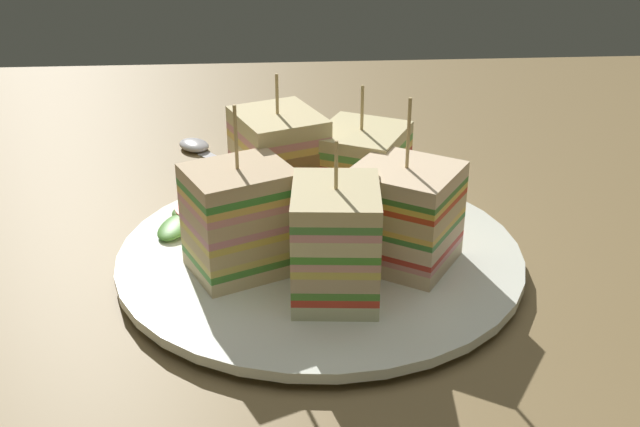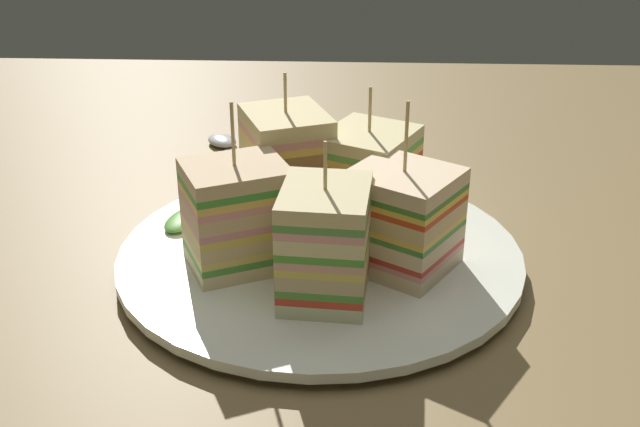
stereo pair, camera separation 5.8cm
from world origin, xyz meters
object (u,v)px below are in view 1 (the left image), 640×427
at_px(sandwich_wedge_0, 279,168).
at_px(sandwich_wedge_3, 404,215).
at_px(chip_pile, 305,220).
at_px(sandwich_wedge_4, 360,176).
at_px(plate, 320,256).
at_px(sandwich_wedge_1, 241,220).
at_px(spoon, 206,152).
at_px(sandwich_wedge_2, 335,242).

distance_m(sandwich_wedge_0, sandwich_wedge_3, 0.11).
bearing_deg(sandwich_wedge_0, chip_pile, 4.30).
bearing_deg(sandwich_wedge_4, plate, -8.14).
xyz_separation_m(sandwich_wedge_1, sandwich_wedge_4, (-0.07, 0.09, -0.00)).
relative_size(sandwich_wedge_0, chip_pile, 1.44).
distance_m(sandwich_wedge_0, spoon, 0.19).
bearing_deg(sandwich_wedge_0, sandwich_wedge_4, 64.72).
distance_m(sandwich_wedge_2, sandwich_wedge_3, 0.07).
bearing_deg(sandwich_wedge_0, sandwich_wedge_1, -41.93).
distance_m(sandwich_wedge_1, sandwich_wedge_3, 0.11).
relative_size(sandwich_wedge_3, chip_pile, 1.48).
distance_m(sandwich_wedge_1, spoon, 0.26).
bearing_deg(sandwich_wedge_2, sandwich_wedge_3, -46.65).
bearing_deg(chip_pile, sandwich_wedge_4, 126.01).
height_order(sandwich_wedge_0, sandwich_wedge_2, sandwich_wedge_0).
bearing_deg(plate, spoon, -156.63).
xyz_separation_m(plate, sandwich_wedge_1, (0.02, -0.06, 0.04)).
relative_size(plate, sandwich_wedge_3, 2.44).
bearing_deg(sandwich_wedge_4, sandwich_wedge_3, 45.01).
height_order(sandwich_wedge_3, chip_pile, sandwich_wedge_3).
xyz_separation_m(sandwich_wedge_1, spoon, (-0.25, -0.04, -0.05)).
height_order(plate, sandwich_wedge_4, sandwich_wedge_4).
height_order(sandwich_wedge_1, spoon, sandwich_wedge_1).
bearing_deg(sandwich_wedge_4, sandwich_wedge_1, -24.74).
height_order(sandwich_wedge_2, sandwich_wedge_4, same).
distance_m(plate, spoon, 0.25).
distance_m(plate, sandwich_wedge_2, 0.07).
xyz_separation_m(plate, sandwich_wedge_2, (0.06, 0.01, 0.04)).
xyz_separation_m(sandwich_wedge_2, chip_pile, (-0.08, -0.02, -0.02)).
bearing_deg(sandwich_wedge_3, plate, 14.32).
height_order(sandwich_wedge_0, sandwich_wedge_1, sandwich_wedge_1).
relative_size(sandwich_wedge_4, chip_pile, 1.33).
distance_m(sandwich_wedge_4, spoon, 0.23).
height_order(sandwich_wedge_3, spoon, sandwich_wedge_3).
bearing_deg(sandwich_wedge_2, sandwich_wedge_0, 21.35).
bearing_deg(plate, sandwich_wedge_1, -68.15).
xyz_separation_m(sandwich_wedge_4, spoon, (-0.18, -0.13, -0.05)).
xyz_separation_m(sandwich_wedge_2, sandwich_wedge_4, (-0.11, 0.03, -0.00)).
relative_size(sandwich_wedge_1, spoon, 0.90).
distance_m(sandwich_wedge_0, chip_pile, 0.05).
bearing_deg(chip_pile, plate, 30.93).
bearing_deg(sandwich_wedge_1, spoon, 74.90).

